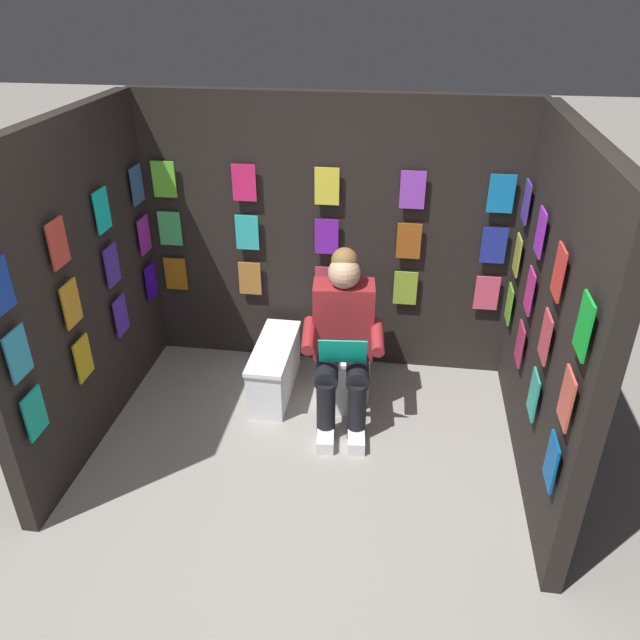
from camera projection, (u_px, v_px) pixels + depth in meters
ground_plane at (277, 560)px, 3.25m from camera, size 30.00×30.00×0.00m
display_wall_back at (328, 237)px, 4.51m from camera, size 2.78×0.14×2.03m
display_wall_left at (551, 319)px, 3.44m from camera, size 0.14×1.98×2.03m
display_wall_right at (81, 288)px, 3.78m from camera, size 0.14×1.98×2.03m
toilet at (343, 356)px, 4.38m from camera, size 0.43×0.57×0.77m
person_reading at (343, 339)px, 4.05m from camera, size 0.55×0.71×1.19m
comic_longbox_near at (275, 368)px, 4.49m from camera, size 0.27×0.76×0.39m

